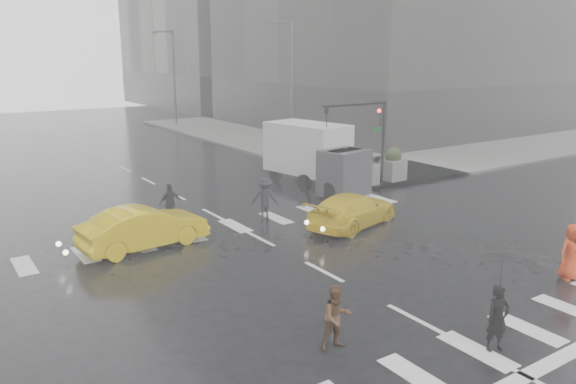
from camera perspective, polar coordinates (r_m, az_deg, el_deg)
ground at (r=18.44m, az=3.66°, el=-8.08°), size 120.00×120.00×0.00m
sidewalk_ne at (r=43.67m, az=10.04°, el=4.75°), size 35.00×35.00×0.15m
road_markings at (r=18.44m, az=3.66°, el=-8.07°), size 18.00×48.00×0.01m
traffic_signal_pole at (r=29.26m, az=8.26°, el=6.57°), size 4.45×0.42×4.50m
street_lamp_near at (r=38.11m, az=0.23°, el=11.02°), size 2.15×0.22×9.00m
street_lamp_far at (r=55.79m, az=-11.62°, el=11.68°), size 2.15×0.22×9.00m
planter_west at (r=28.49m, az=4.84°, el=1.91°), size 1.10×1.10×1.80m
planter_mid at (r=29.76m, az=7.85°, el=2.35°), size 1.10×1.10×1.80m
planter_east at (r=31.11m, az=10.61°, el=2.74°), size 1.10×1.10×1.80m
pedestrian_black at (r=14.13m, az=20.80°, el=-9.02°), size 1.19×1.20×2.43m
pedestrian_brown at (r=13.73m, az=4.97°, el=-12.58°), size 0.85×0.71×1.59m
pedestrian_orange at (r=19.64m, az=26.89°, el=-5.44°), size 1.01×0.82×1.79m
pedestrian_far_a at (r=23.90m, az=-11.87°, el=-1.10°), size 0.98×0.62×1.65m
pedestrian_far_b at (r=23.75m, az=-2.38°, el=-0.68°), size 1.34×1.21×1.82m
taxi_mid at (r=21.00m, az=-14.43°, el=-3.53°), size 4.77×2.09×1.53m
taxi_rear at (r=23.04m, az=6.56°, el=-1.82°), size 4.54×3.06×1.37m
box_truck at (r=29.27m, az=2.94°, el=3.81°), size 2.33×6.21×3.30m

